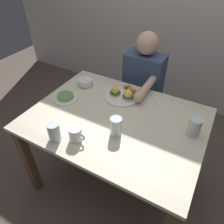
{
  "coord_description": "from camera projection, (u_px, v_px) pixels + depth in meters",
  "views": [
    {
      "loc": [
        0.52,
        -0.98,
        1.7
      ],
      "look_at": [
        -0.03,
        0.0,
        0.78
      ],
      "focal_mm": 33.85,
      "sensor_mm": 36.0,
      "label": 1
    }
  ],
  "objects": [
    {
      "name": "diner_person",
      "position": [
        142.0,
        86.0,
        1.95
      ],
      "size": [
        0.34,
        0.54,
        1.14
      ],
      "color": "#33333D",
      "rests_on": "ground_plane"
    },
    {
      "name": "fruit_bowl",
      "position": [
        85.0,
        82.0,
        1.77
      ],
      "size": [
        0.12,
        0.12,
        0.06
      ],
      "color": "white",
      "rests_on": "dining_table"
    },
    {
      "name": "coffee_mug",
      "position": [
        76.0,
        134.0,
        1.27
      ],
      "size": [
        0.11,
        0.08,
        0.09
      ],
      "color": "white",
      "rests_on": "dining_table"
    },
    {
      "name": "fork",
      "position": [
        154.0,
        99.0,
        1.63
      ],
      "size": [
        0.1,
        0.14,
        0.0
      ],
      "color": "silver",
      "rests_on": "dining_table"
    },
    {
      "name": "side_plate",
      "position": [
        66.0,
        97.0,
        1.63
      ],
      "size": [
        0.2,
        0.2,
        0.04
      ],
      "color": "white",
      "rests_on": "dining_table"
    },
    {
      "name": "dining_table",
      "position": [
        116.0,
        129.0,
        1.53
      ],
      "size": [
        1.2,
        0.9,
        0.74
      ],
      "color": "beige",
      "rests_on": "ground_plane"
    },
    {
      "name": "water_glass_near",
      "position": [
        54.0,
        133.0,
        1.28
      ],
      "size": [
        0.08,
        0.08,
        0.12
      ],
      "color": "silver",
      "rests_on": "dining_table"
    },
    {
      "name": "water_glass_far",
      "position": [
        194.0,
        128.0,
        1.31
      ],
      "size": [
        0.08,
        0.08,
        0.12
      ],
      "color": "silver",
      "rests_on": "dining_table"
    },
    {
      "name": "water_glass_extra",
      "position": [
        116.0,
        127.0,
        1.31
      ],
      "size": [
        0.07,
        0.07,
        0.13
      ],
      "color": "silver",
      "rests_on": "dining_table"
    },
    {
      "name": "ground_plane",
      "position": [
        115.0,
        179.0,
        1.93
      ],
      "size": [
        6.0,
        6.0,
        0.0
      ],
      "primitive_type": "plane",
      "color": "brown"
    },
    {
      "name": "eggs_benedict_plate",
      "position": [
        123.0,
        95.0,
        1.64
      ],
      "size": [
        0.27,
        0.27,
        0.09
      ],
      "color": "white",
      "rests_on": "dining_table"
    }
  ]
}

